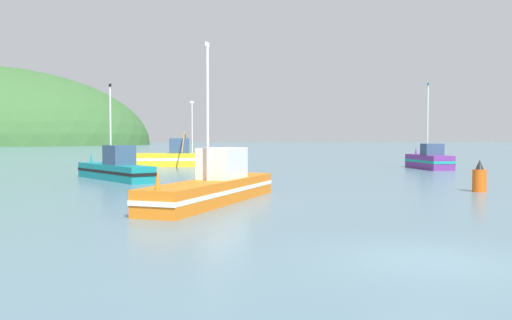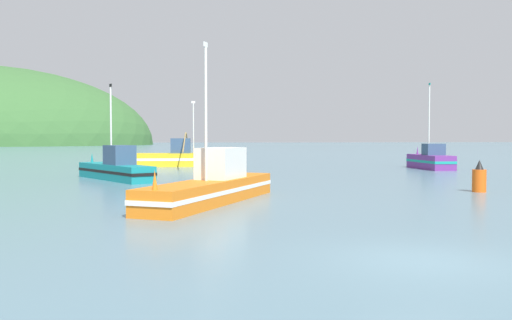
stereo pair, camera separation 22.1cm
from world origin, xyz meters
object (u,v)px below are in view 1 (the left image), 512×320
fishing_boat_yellow (184,158)px  fishing_boat_teal (115,169)px  fishing_boat_orange (215,186)px  fishing_boat_purple (429,160)px  channel_buoy (479,178)px

fishing_boat_yellow → fishing_boat_teal: size_ratio=1.93×
fishing_boat_teal → fishing_boat_orange: 14.78m
fishing_boat_yellow → fishing_boat_purple: (21.76, -7.10, -0.06)m
fishing_boat_purple → channel_buoy: 21.17m
fishing_boat_teal → fishing_boat_orange: (5.77, -13.61, -0.01)m
fishing_boat_yellow → channel_buoy: 31.00m
channel_buoy → fishing_boat_purple: bearing=71.3°
fishing_boat_orange → channel_buoy: size_ratio=6.04×
fishing_boat_purple → fishing_boat_orange: (-20.66, -22.83, -0.05)m
fishing_boat_yellow → fishing_boat_purple: bearing=-16.0°
fishing_boat_teal → channel_buoy: (19.63, -10.83, -0.04)m
fishing_boat_yellow → fishing_boat_purple: fishing_boat_purple is taller
fishing_boat_yellow → fishing_boat_orange: bearing=-85.8°
fishing_boat_purple → channel_buoy: fishing_boat_purple is taller
fishing_boat_purple → fishing_boat_orange: bearing=139.6°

